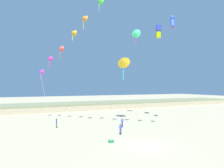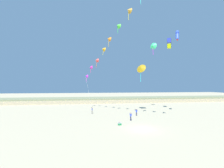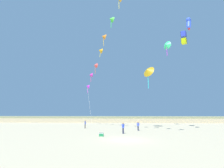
% 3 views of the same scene
% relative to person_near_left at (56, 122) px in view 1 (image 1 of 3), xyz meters
% --- Properties ---
extents(ground_plane, '(240.00, 240.00, 0.00)m').
position_rel_person_near_left_xyz_m(ground_plane, '(7.64, -14.31, -0.88)').
color(ground_plane, beige).
extents(dune_ridge, '(120.00, 12.66, 1.82)m').
position_rel_person_near_left_xyz_m(dune_ridge, '(7.64, 25.63, 0.02)').
color(dune_ridge, '#BFAE8B').
rests_on(dune_ridge, ground).
extents(person_near_left, '(0.21, 0.54, 1.53)m').
position_rel_person_near_left_xyz_m(person_near_left, '(0.00, 0.00, 0.00)').
color(person_near_left, black).
rests_on(person_near_left, ground).
extents(person_near_right, '(0.47, 0.41, 1.56)m').
position_rel_person_near_left_xyz_m(person_near_right, '(7.39, -8.43, 0.02)').
color(person_near_right, '#282D4C').
rests_on(person_near_right, ground).
extents(person_mid_center, '(0.53, 0.21, 1.51)m').
position_rel_person_near_left_xyz_m(person_mid_center, '(9.95, -4.00, -0.01)').
color(person_mid_center, '#282D4C').
rests_on(person_mid_center, ground).
extents(kite_banner_string, '(13.98, 28.35, 27.93)m').
position_rel_person_near_left_xyz_m(kite_banner_string, '(4.79, -3.98, 17.79)').
color(kite_banner_string, '#C830ED').
extents(large_kite_low_lead, '(3.09, 3.09, 4.96)m').
position_rel_person_near_left_xyz_m(large_kite_low_lead, '(12.58, 0.59, 10.61)').
color(large_kite_low_lead, '#BF9316').
extents(large_kite_mid_trail, '(1.30, 1.43, 2.36)m').
position_rel_person_near_left_xyz_m(large_kite_mid_trail, '(18.78, -6.04, 17.18)').
color(large_kite_mid_trail, blue).
extents(large_kite_high_solo, '(1.90, 2.07, 3.62)m').
position_rel_person_near_left_xyz_m(large_kite_high_solo, '(17.61, 4.32, 17.53)').
color(large_kite_high_solo, '#39F285').
extents(large_kite_outer_drift, '(1.28, 1.28, 2.49)m').
position_rel_person_near_left_xyz_m(large_kite_outer_drift, '(19.64, -1.01, 16.84)').
color(large_kite_outer_drift, '#B5CC0A').
extents(beach_cooler, '(0.58, 0.41, 0.46)m').
position_rel_person_near_left_xyz_m(beach_cooler, '(4.59, -11.48, -0.67)').
color(beach_cooler, '#23844C').
rests_on(beach_cooler, ground).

